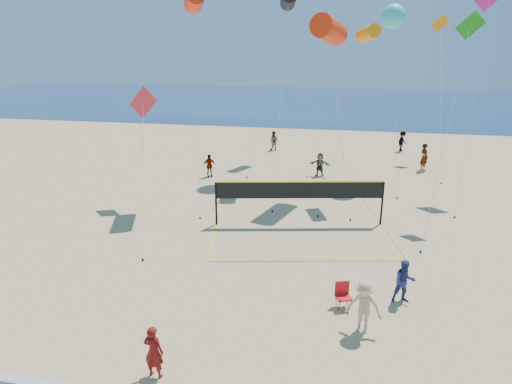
# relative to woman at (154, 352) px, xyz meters

# --- Properties ---
(ground) EXTENTS (120.00, 120.00, 0.00)m
(ground) POSITION_rel_woman_xyz_m (2.96, 1.55, -0.76)
(ground) COLOR tan
(ground) RESTS_ON ground
(ocean) EXTENTS (140.00, 50.00, 0.03)m
(ocean) POSITION_rel_woman_xyz_m (2.96, 63.55, -0.75)
(ocean) COLOR navy
(ocean) RESTS_ON ground
(woman) EXTENTS (0.59, 0.42, 1.52)m
(woman) POSITION_rel_woman_xyz_m (0.00, 0.00, 0.00)
(woman) COLOR maroon
(woman) RESTS_ON ground
(bystander_a) EXTENTS (0.86, 0.73, 1.55)m
(bystander_a) POSITION_rel_woman_xyz_m (6.87, 5.18, 0.01)
(bystander_a) COLOR navy
(bystander_a) RESTS_ON ground
(bystander_b) EXTENTS (1.23, 0.85, 1.74)m
(bystander_b) POSITION_rel_woman_xyz_m (5.47, 3.15, 0.11)
(bystander_b) COLOR #D1AF8B
(bystander_b) RESTS_ON ground
(far_person_0) EXTENTS (0.96, 0.79, 1.53)m
(far_person_0) POSITION_rel_woman_xyz_m (-4.28, 18.97, 0.00)
(far_person_0) COLOR gray
(far_person_0) RESTS_ON ground
(far_person_1) EXTENTS (1.50, 0.67, 1.56)m
(far_person_1) POSITION_rel_woman_xyz_m (2.97, 20.66, 0.02)
(far_person_1) COLOR gray
(far_person_1) RESTS_ON ground
(far_person_2) EXTENTS (0.73, 0.84, 1.94)m
(far_person_2) POSITION_rel_woman_xyz_m (10.04, 23.48, 0.21)
(far_person_2) COLOR gray
(far_person_2) RESTS_ON ground
(far_person_3) EXTENTS (0.93, 0.82, 1.62)m
(far_person_3) POSITION_rel_woman_xyz_m (-1.32, 27.75, 0.05)
(far_person_3) COLOR gray
(far_person_3) RESTS_ON ground
(far_person_4) EXTENTS (1.11, 1.23, 1.65)m
(far_person_4) POSITION_rel_woman_xyz_m (9.17, 29.60, 0.06)
(far_person_4) COLOR gray
(far_person_4) RESTS_ON ground
(camp_chair) EXTENTS (0.61, 0.71, 1.01)m
(camp_chair) POSITION_rel_woman_xyz_m (4.83, 4.44, -0.25)
(camp_chair) COLOR red
(camp_chair) RESTS_ON ground
(volleyball_net) EXTENTS (9.83, 9.72, 2.22)m
(volleyball_net) POSITION_rel_woman_xyz_m (2.56, 11.61, 0.75)
(volleyball_net) COLOR black
(volleyball_net) RESTS_ON ground
(kite_2) EXTENTS (2.73, 5.50, 9.55)m
(kite_2) POSITION_rel_woman_xyz_m (5.42, 17.27, 8.28)
(kite_2) COLOR orange
(kite_2) RESTS_ON ground
(kite_3) EXTENTS (3.86, 7.60, 6.41)m
(kite_3) POSITION_rel_woman_xyz_m (-6.07, 13.35, 4.50)
(kite_3) COLOR red
(kite_3) RESTS_ON ground
(kite_4) EXTENTS (2.77, 6.02, 10.02)m
(kite_4) POSITION_rel_woman_xyz_m (9.91, 14.74, 7.80)
(kite_4) COLOR #199119
(kite_4) RESTS_ON ground
(kite_5) EXTENTS (2.57, 6.32, 12.02)m
(kite_5) POSITION_rel_woman_xyz_m (11.87, 19.81, 9.76)
(kite_5) COLOR #D91E94
(kite_5) RESTS_ON ground
(kite_7) EXTENTS (1.76, 5.41, 10.83)m
(kite_7) POSITION_rel_woman_xyz_m (6.94, 21.10, 9.33)
(kite_7) COLOR #39D2E2
(kite_7) RESTS_ON ground
(kite_9) EXTENTS (1.34, 8.53, 10.66)m
(kite_9) POSITION_rel_woman_xyz_m (10.93, 27.89, 8.31)
(kite_9) COLOR orange
(kite_9) RESTS_ON ground
(kite_10) EXTENTS (2.77, 6.12, 10.07)m
(kite_10) POSITION_rel_woman_xyz_m (3.35, 17.05, 8.47)
(kite_10) COLOR red
(kite_10) RESTS_ON ground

